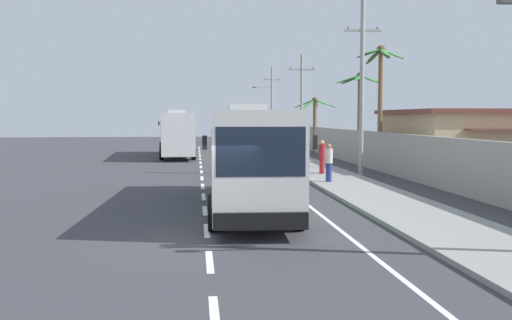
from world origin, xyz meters
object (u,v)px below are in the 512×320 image
Objects in this scene: pedestrian_midwalk at (322,156)px; roadside_building at (488,140)px; utility_pole_far at (302,102)px; palm_second at (360,102)px; coach_bus_far_lane at (176,132)px; motorcycle_beside_bus at (270,166)px; utility_pole_distant at (271,103)px; pedestrian_near_kerb at (329,162)px; utility_pole_mid at (362,83)px; palm_third at (315,114)px; palm_nearest at (380,80)px; coach_bus_foreground at (249,154)px.

pedestrian_midwalk is 11.10m from roadside_building.
utility_pole_far reaches higher than palm_second.
pedestrian_midwalk is 0.16× the size of roadside_building.
coach_bus_far_lane is 18.47m from motorcycle_beside_bus.
utility_pole_distant reaches higher than roadside_building.
motorcycle_beside_bus is 0.21× the size of utility_pole_distant.
pedestrian_near_kerb is 41.78m from utility_pole_distant.
coach_bus_far_lane is 19.73m from utility_pole_mid.
palm_third is at bearing 72.69° from motorcycle_beside_bus.
pedestrian_near_kerb is at bearing -150.49° from roadside_building.
palm_nearest is 1.20× the size of palm_second.
pedestrian_near_kerb is at bearing -124.01° from palm_nearest.
roadside_building is (6.43, -5.28, -2.42)m from palm_second.
pedestrian_near_kerb is (4.42, 6.66, -0.82)m from coach_bus_foreground.
palm_nearest reaches higher than coach_bus_foreground.
utility_pole_mid is at bearing -105.49° from palm_second.
coach_bus_far_lane is 1.66× the size of palm_nearest.
coach_bus_far_lane is 15.56m from palm_second.
utility_pole_far is 11.24m from palm_second.
pedestrian_midwalk is 0.19× the size of utility_pole_mid.
coach_bus_foreground is 0.95× the size of coach_bus_far_lane.
coach_bus_foreground is at bearing -98.34° from utility_pole_distant.
palm_second reaches higher than pedestrian_midwalk.
utility_pole_mid reaches higher than coach_bus_far_lane.
pedestrian_near_kerb is (2.46, -2.68, 0.41)m from motorcycle_beside_bus.
utility_pole_far is at bearing 97.00° from palm_nearest.
pedestrian_midwalk is at bearing -34.35° from pedestrian_near_kerb.
utility_pole_far is at bearing 75.16° from motorcycle_beside_bus.
palm_third is (4.55, 25.16, 2.44)m from pedestrian_near_kerb.
motorcycle_beside_bus is 6.88m from utility_pole_mid.
utility_pole_far reaches higher than coach_bus_foreground.
utility_pole_mid reaches higher than motorcycle_beside_bus.
motorcycle_beside_bus is 1.08× the size of pedestrian_midwalk.
utility_pole_distant is (10.55, 21.25, 2.91)m from coach_bus_far_lane.
palm_third is at bearing 119.71° from pedestrian_midwalk.
utility_pole_mid reaches higher than utility_pole_distant.
pedestrian_midwalk is at bearing -97.05° from utility_pole_far.
roadside_building is at bearing -35.89° from coach_bus_far_lane.
motorcycle_beside_bus is 39.40m from utility_pole_distant.
coach_bus_far_lane is 13.47m from palm_third.
motorcycle_beside_bus is 1.09× the size of pedestrian_near_kerb.
utility_pole_mid is 37.60m from utility_pole_distant.
pedestrian_near_kerb is 0.36× the size of palm_third.
motorcycle_beside_bus is 21.09m from utility_pole_far.
pedestrian_near_kerb is at bearing 56.40° from coach_bus_foreground.
palm_nearest is at bearing -91.00° from palm_second.
palm_second is (2.14, 7.74, -0.77)m from utility_pole_mid.
utility_pole_mid is 21.36m from palm_third.
motorcycle_beside_bus is at bearing -148.68° from palm_nearest.
coach_bus_far_lane reaches higher than roadside_building.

